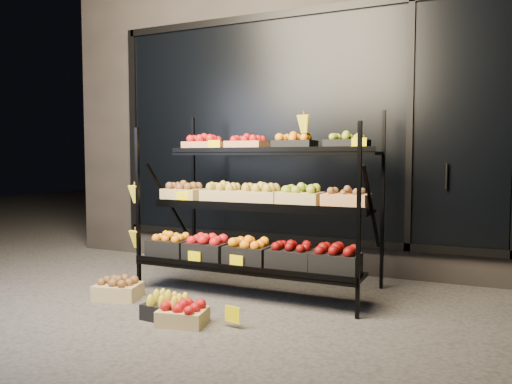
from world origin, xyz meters
The scene contains 8 objects.
ground centered at (0.00, 0.00, 0.00)m, with size 24.00×24.00×0.00m, color #514F4C.
building centered at (0.00, 2.59, 1.75)m, with size 6.00×2.08×3.50m.
display_rack centered at (-0.01, 0.60, 0.79)m, with size 2.18×1.02×1.74m.
tag_floor_a centered at (-0.26, -0.40, 0.06)m, with size 0.13×0.01×0.12m, color #EAD300.
tag_floor_b centered at (0.25, -0.40, 0.06)m, with size 0.13×0.01×0.12m, color #EAD300.
floor_crate_left centered at (-1.00, -0.14, 0.09)m, with size 0.43×0.36×0.19m.
floor_crate_midleft centered at (-0.29, -0.42, 0.09)m, with size 0.37×0.28×0.18m.
floor_crate_midright centered at (-0.11, -0.49, 0.08)m, with size 0.38×0.31×0.18m.
Camera 1 is at (1.87, -3.53, 1.23)m, focal length 35.00 mm.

